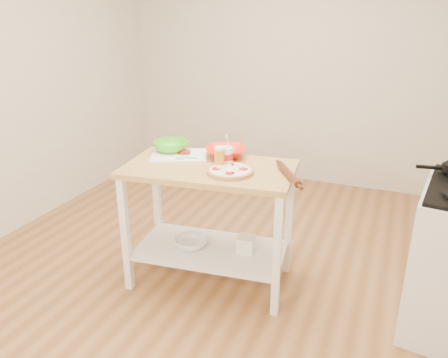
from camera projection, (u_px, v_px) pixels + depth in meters
room_shell at (216, 98)px, 2.87m from camera, size 4.04×4.54×2.74m
prep_island at (210, 200)px, 3.06m from camera, size 1.22×0.75×0.90m
pizza at (230, 171)px, 2.84m from camera, size 0.31×0.31×0.05m
cutting_board at (179, 155)px, 3.18m from camera, size 0.49×0.43×0.04m
spatula at (185, 158)px, 3.09m from camera, size 0.15×0.08×0.01m
knife at (169, 148)px, 3.31m from camera, size 0.27×0.03×0.01m
orange_bowl at (226, 152)px, 3.15m from camera, size 0.38×0.38×0.07m
green_bowl at (171, 147)px, 3.26m from camera, size 0.28×0.28×0.08m
beer_pint at (220, 157)px, 2.92m from camera, size 0.07×0.07×0.14m
yogurt_tub at (225, 156)px, 2.98m from camera, size 0.10×0.10×0.22m
rolling_pin at (288, 174)px, 2.76m from camera, size 0.24×0.35×0.04m
shelf_glass_bowl at (191, 243)px, 3.20m from camera, size 0.29×0.29×0.07m
shelf_bin at (246, 244)px, 3.14m from camera, size 0.13×0.13×0.12m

